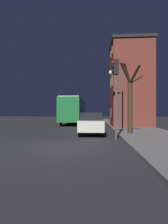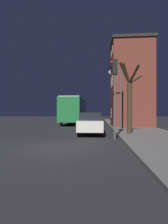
# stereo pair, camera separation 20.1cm
# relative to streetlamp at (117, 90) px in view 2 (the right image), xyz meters

# --- Properties ---
(ground_plane) EXTENTS (120.00, 120.00, 0.00)m
(ground_plane) POSITION_rel_streetlamp_xyz_m (-3.61, -7.48, -3.65)
(ground_plane) COLOR black
(brick_building) EXTENTS (4.36, 4.28, 9.19)m
(brick_building) POSITION_rel_streetlamp_xyz_m (1.88, 3.77, 1.11)
(brick_building) COLOR brown
(brick_building) RESTS_ON sidewalk
(streetlamp) EXTENTS (1.16, 0.37, 5.23)m
(streetlamp) POSITION_rel_streetlamp_xyz_m (0.00, 0.00, 0.00)
(streetlamp) COLOR #4C4C4C
(streetlamp) RESTS_ON sidewalk
(traffic_light) EXTENTS (0.43, 0.24, 4.83)m
(traffic_light) POSITION_rel_streetlamp_xyz_m (-0.75, -5.05, -0.21)
(traffic_light) COLOR #4C4C4C
(traffic_light) RESTS_ON ground
(bare_tree) EXTENTS (1.75, 1.63, 4.90)m
(bare_tree) POSITION_rel_streetlamp_xyz_m (0.48, -3.15, -1.07)
(bare_tree) COLOR #382819
(bare_tree) RESTS_ON sidewalk
(bus) EXTENTS (2.60, 11.93, 3.56)m
(bus) POSITION_rel_streetlamp_xyz_m (-5.07, 9.83, -1.53)
(bus) COLOR #1E6B33
(bus) RESTS_ON ground
(car_near_lane) EXTENTS (1.74, 4.00, 1.63)m
(car_near_lane) POSITION_rel_streetlamp_xyz_m (-2.25, -2.64, -2.80)
(car_near_lane) COLOR beige
(car_near_lane) RESTS_ON ground
(car_mid_lane) EXTENTS (1.78, 4.75, 1.46)m
(car_mid_lane) POSITION_rel_streetlamp_xyz_m (-2.65, 5.05, -2.89)
(car_mid_lane) COLOR black
(car_mid_lane) RESTS_ON ground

